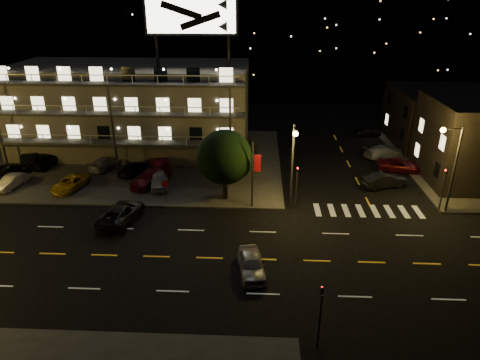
{
  "coord_description": "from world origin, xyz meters",
  "views": [
    {
      "loc": [
        5.55,
        -26.82,
        18.14
      ],
      "look_at": [
        3.91,
        8.0,
        2.92
      ],
      "focal_mm": 32.0,
      "sensor_mm": 36.0,
      "label": 1
    }
  ],
  "objects_px": {
    "lot_car_2": "(70,183)",
    "lot_car_4": "(159,180)",
    "road_car_east": "(251,264)",
    "lot_car_7": "(106,163)",
    "road_car_west": "(121,213)",
    "tree": "(224,159)",
    "side_car_0": "(385,180)"
  },
  "relations": [
    {
      "from": "tree",
      "to": "lot_car_7",
      "type": "xyz_separation_m",
      "value": [
        -13.84,
        6.85,
        -3.32
      ]
    },
    {
      "from": "tree",
      "to": "side_car_0",
      "type": "height_order",
      "value": "tree"
    },
    {
      "from": "lot_car_2",
      "to": "road_car_east",
      "type": "xyz_separation_m",
      "value": [
        18.42,
        -13.0,
        -0.05
      ]
    },
    {
      "from": "tree",
      "to": "side_car_0",
      "type": "relative_size",
      "value": 1.44
    },
    {
      "from": "road_car_east",
      "to": "road_car_west",
      "type": "distance_m",
      "value": 13.41
    },
    {
      "from": "tree",
      "to": "side_car_0",
      "type": "distance_m",
      "value": 16.76
    },
    {
      "from": "lot_car_7",
      "to": "road_car_west",
      "type": "distance_m",
      "value": 12.68
    },
    {
      "from": "road_car_east",
      "to": "road_car_west",
      "type": "relative_size",
      "value": 0.78
    },
    {
      "from": "road_car_west",
      "to": "lot_car_7",
      "type": "bearing_deg",
      "value": -55.06
    },
    {
      "from": "side_car_0",
      "to": "road_car_west",
      "type": "xyz_separation_m",
      "value": [
        -24.62,
        -8.24,
        -0.02
      ]
    },
    {
      "from": "road_car_east",
      "to": "lot_car_2",
      "type": "bearing_deg",
      "value": 136.24
    },
    {
      "from": "road_car_east",
      "to": "lot_car_4",
      "type": "bearing_deg",
      "value": 116.04
    },
    {
      "from": "lot_car_2",
      "to": "road_car_west",
      "type": "relative_size",
      "value": 0.82
    },
    {
      "from": "tree",
      "to": "road_car_east",
      "type": "distance_m",
      "value": 12.54
    },
    {
      "from": "road_car_west",
      "to": "lot_car_4",
      "type": "bearing_deg",
      "value": -93.69
    },
    {
      "from": "lot_car_7",
      "to": "road_car_east",
      "type": "bearing_deg",
      "value": 150.44
    },
    {
      "from": "tree",
      "to": "lot_car_4",
      "type": "distance_m",
      "value": 7.9
    },
    {
      "from": "road_car_west",
      "to": "road_car_east",
      "type": "bearing_deg",
      "value": 158.75
    },
    {
      "from": "lot_car_2",
      "to": "road_car_east",
      "type": "relative_size",
      "value": 1.05
    },
    {
      "from": "lot_car_4",
      "to": "road_car_west",
      "type": "bearing_deg",
      "value": -118.11
    },
    {
      "from": "lot_car_4",
      "to": "side_car_0",
      "type": "distance_m",
      "value": 22.9
    },
    {
      "from": "lot_car_2",
      "to": "road_car_west",
      "type": "height_order",
      "value": "road_car_west"
    },
    {
      "from": "lot_car_2",
      "to": "road_car_west",
      "type": "distance_m",
      "value": 9.2
    },
    {
      "from": "tree",
      "to": "lot_car_4",
      "type": "xyz_separation_m",
      "value": [
        -6.83,
        2.27,
        -3.25
      ]
    },
    {
      "from": "lot_car_2",
      "to": "lot_car_4",
      "type": "distance_m",
      "value": 8.83
    },
    {
      "from": "lot_car_2",
      "to": "lot_car_7",
      "type": "height_order",
      "value": "lot_car_7"
    },
    {
      "from": "road_car_west",
      "to": "side_car_0",
      "type": "bearing_deg",
      "value": -151.06
    },
    {
      "from": "lot_car_4",
      "to": "side_car_0",
      "type": "relative_size",
      "value": 0.93
    },
    {
      "from": "road_car_east",
      "to": "side_car_0",
      "type": "bearing_deg",
      "value": 40.61
    },
    {
      "from": "tree",
      "to": "lot_car_7",
      "type": "height_order",
      "value": "tree"
    },
    {
      "from": "lot_car_2",
      "to": "lot_car_7",
      "type": "bearing_deg",
      "value": 86.65
    },
    {
      "from": "tree",
      "to": "road_car_east",
      "type": "relative_size",
      "value": 1.58
    }
  ]
}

